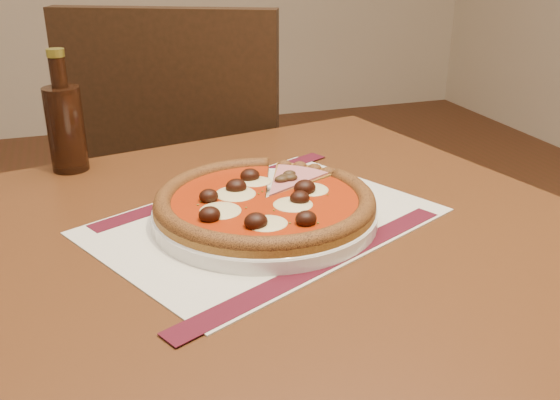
{
  "coord_description": "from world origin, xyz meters",
  "views": [
    {
      "loc": [
        -0.06,
        -0.83,
        1.1
      ],
      "look_at": [
        0.18,
        -0.11,
        0.78
      ],
      "focal_mm": 40.0,
      "sensor_mm": 36.0,
      "label": 1
    }
  ],
  "objects_px": {
    "table": "(285,293)",
    "bottle": "(65,124)",
    "chair_far": "(188,185)",
    "pizza": "(265,201)",
    "plate": "(265,214)"
  },
  "relations": [
    {
      "from": "table",
      "to": "bottle",
      "type": "distance_m",
      "value": 0.45
    },
    {
      "from": "chair_far",
      "to": "pizza",
      "type": "distance_m",
      "value": 0.69
    },
    {
      "from": "table",
      "to": "plate",
      "type": "distance_m",
      "value": 0.12
    },
    {
      "from": "chair_far",
      "to": "plate",
      "type": "xyz_separation_m",
      "value": [
        -0.01,
        -0.66,
        0.21
      ]
    },
    {
      "from": "table",
      "to": "chair_far",
      "type": "bearing_deg",
      "value": 90.88
    },
    {
      "from": "bottle",
      "to": "plate",
      "type": "bearing_deg",
      "value": -50.81
    },
    {
      "from": "plate",
      "to": "pizza",
      "type": "relative_size",
      "value": 1.02
    },
    {
      "from": "pizza",
      "to": "bottle",
      "type": "relative_size",
      "value": 1.5
    },
    {
      "from": "table",
      "to": "pizza",
      "type": "bearing_deg",
      "value": 132.24
    },
    {
      "from": "chair_far",
      "to": "plate",
      "type": "distance_m",
      "value": 0.69
    },
    {
      "from": "chair_far",
      "to": "table",
      "type": "bearing_deg",
      "value": 115.73
    },
    {
      "from": "plate",
      "to": "pizza",
      "type": "bearing_deg",
      "value": -129.17
    },
    {
      "from": "table",
      "to": "plate",
      "type": "bearing_deg",
      "value": 131.38
    },
    {
      "from": "pizza",
      "to": "bottle",
      "type": "bearing_deg",
      "value": 129.13
    },
    {
      "from": "pizza",
      "to": "bottle",
      "type": "height_order",
      "value": "bottle"
    }
  ]
}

